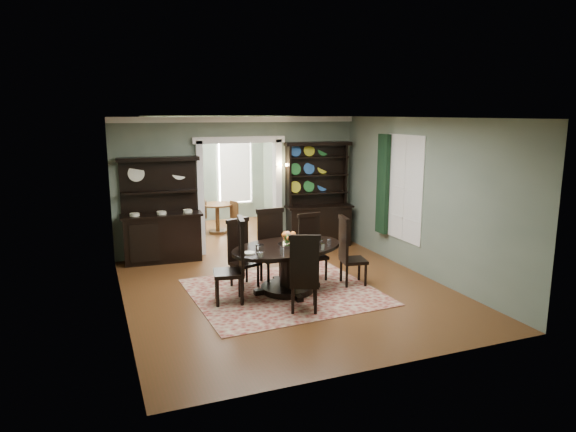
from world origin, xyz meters
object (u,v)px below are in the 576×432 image
object	(u,v)px
dining_table	(287,260)
sideboard	(162,225)
welsh_dresser	(318,209)
parlor_table	(217,214)

from	to	relation	value
dining_table	sideboard	distance (m)	3.27
dining_table	welsh_dresser	size ratio (longest dim) A/B	0.96
dining_table	welsh_dresser	distance (m)	3.32
dining_table	parlor_table	xyz separation A→B (m)	(-0.06, 4.84, -0.07)
dining_table	welsh_dresser	world-z (taller)	welsh_dresser
sideboard	parlor_table	distance (m)	2.70
sideboard	parlor_table	world-z (taller)	sideboard
dining_table	sideboard	bearing A→B (deg)	108.45
sideboard	welsh_dresser	bearing A→B (deg)	2.80
dining_table	parlor_table	world-z (taller)	dining_table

